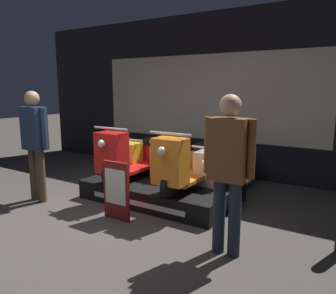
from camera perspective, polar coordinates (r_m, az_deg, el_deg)
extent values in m
plane|color=#423D38|center=(4.41, -13.90, -13.33)|extent=(30.00, 30.00, 0.00)
cube|color=black|center=(6.78, 6.42, 9.02)|extent=(8.82, 0.08, 3.20)
cube|color=beige|center=(6.74, 6.25, 8.59)|extent=(4.85, 0.01, 1.70)
cube|color=black|center=(5.25, -1.05, -7.44)|extent=(2.29, 1.36, 0.29)
cube|color=silver|center=(4.73, -5.64, -9.71)|extent=(1.60, 0.01, 0.07)
cylinder|color=black|center=(5.00, -9.85, -4.78)|extent=(0.09, 0.33, 0.33)
cylinder|color=black|center=(5.93, -2.01, -2.26)|extent=(0.09, 0.33, 0.33)
cube|color=red|center=(5.45, -5.59, -3.51)|extent=(0.42, 1.11, 0.05)
cube|color=red|center=(4.95, -9.78, -1.06)|extent=(0.44, 0.30, 0.62)
cube|color=red|center=(5.89, -2.15, -1.49)|extent=(0.46, 0.35, 0.38)
cube|color=black|center=(5.84, -2.21, 0.95)|extent=(0.33, 0.31, 0.13)
cylinder|color=silver|center=(4.88, -9.98, 3.20)|extent=(0.63, 0.03, 0.03)
sphere|color=white|center=(4.77, -11.49, 0.59)|extent=(0.11, 0.11, 0.11)
cylinder|color=black|center=(4.40, 0.23, -6.72)|extent=(0.09, 0.33, 0.33)
cylinder|color=black|center=(5.43, 7.03, -3.50)|extent=(0.09, 0.33, 0.33)
cube|color=orange|center=(4.91, 3.99, -5.05)|extent=(0.42, 1.11, 0.05)
cube|color=orange|center=(4.34, 0.41, -2.51)|extent=(0.44, 0.30, 0.62)
cube|color=orange|center=(5.39, 6.94, -2.68)|extent=(0.46, 0.35, 0.38)
cube|color=black|center=(5.33, 6.96, -0.02)|extent=(0.33, 0.31, 0.13)
cylinder|color=silver|center=(4.26, 0.35, 2.34)|extent=(0.63, 0.03, 0.03)
sphere|color=white|center=(4.13, -1.09, -0.69)|extent=(0.11, 0.11, 0.11)
cylinder|color=black|center=(5.84, -7.03, -5.48)|extent=(0.09, 0.33, 0.33)
cylinder|color=black|center=(6.79, -0.56, -3.16)|extent=(0.09, 0.33, 0.33)
cube|color=yellow|center=(6.31, -3.54, -4.31)|extent=(0.42, 1.11, 0.05)
cube|color=yellow|center=(5.78, -6.95, -2.30)|extent=(0.44, 0.30, 0.62)
cube|color=yellow|center=(6.75, -0.67, -2.50)|extent=(0.46, 0.35, 0.38)
cube|color=black|center=(6.69, -0.71, -0.38)|extent=(0.33, 0.31, 0.13)
cylinder|color=silver|center=(5.70, -7.08, 1.32)|extent=(0.63, 0.03, 0.03)
sphere|color=white|center=(5.59, -8.31, -0.94)|extent=(0.11, 0.11, 0.11)
cylinder|color=black|center=(5.39, -0.47, -6.74)|extent=(0.09, 0.33, 0.33)
cylinder|color=black|center=(6.41, 5.40, -4.02)|extent=(0.09, 0.33, 0.33)
cube|color=#8EC6AD|center=(5.89, 2.72, -5.35)|extent=(0.42, 1.11, 0.05)
cube|color=#8EC6AD|center=(5.33, -0.33, -3.31)|extent=(0.44, 0.30, 0.62)
cube|color=#8EC6AD|center=(6.37, 5.31, -3.33)|extent=(0.46, 0.35, 0.38)
cube|color=black|center=(6.30, 5.32, -1.09)|extent=(0.33, 0.31, 0.13)
cylinder|color=silver|center=(5.25, -0.39, 0.62)|extent=(0.63, 0.03, 0.03)
sphere|color=white|center=(5.12, -1.58, -1.87)|extent=(0.11, 0.11, 0.11)
cylinder|color=black|center=(5.03, 7.18, -8.09)|extent=(0.09, 0.33, 0.33)
cylinder|color=black|center=(6.11, 12.04, -4.93)|extent=(0.09, 0.33, 0.33)
cube|color=#BCBCC1|center=(5.56, 9.85, -6.45)|extent=(0.42, 1.11, 0.05)
cube|color=#BCBCC1|center=(4.96, 7.39, -4.42)|extent=(0.44, 0.30, 0.62)
cube|color=#BCBCC1|center=(6.06, 11.99, -4.21)|extent=(0.46, 0.35, 0.38)
cube|color=black|center=(6.00, 12.05, -1.86)|extent=(0.33, 0.31, 0.13)
cylinder|color=silver|center=(4.87, 7.45, -0.22)|extent=(0.63, 0.03, 0.03)
sphere|color=white|center=(4.74, 6.39, -2.94)|extent=(0.11, 0.11, 0.11)
cylinder|color=#473828|center=(5.54, -22.30, -4.45)|extent=(0.13, 0.13, 0.82)
cylinder|color=#473828|center=(5.40, -21.23, -4.74)|extent=(0.13, 0.13, 0.82)
cube|color=#1E2D47|center=(5.34, -22.30, 3.01)|extent=(0.38, 0.21, 0.65)
cylinder|color=#1E2D47|center=(5.53, -23.72, 3.40)|extent=(0.08, 0.08, 0.59)
cylinder|color=#1E2D47|center=(5.15, -20.81, 3.16)|extent=(0.08, 0.08, 0.59)
sphere|color=#A87A5B|center=(5.31, -22.63, 7.83)|extent=(0.22, 0.22, 0.22)
cylinder|color=#232838|center=(3.59, 8.86, -11.76)|extent=(0.13, 0.13, 0.81)
cylinder|color=#232838|center=(3.53, 11.50, -12.23)|extent=(0.13, 0.13, 0.81)
cube|color=brown|center=(3.36, 10.56, -0.46)|extent=(0.39, 0.22, 0.64)
cylinder|color=brown|center=(3.44, 6.98, 0.34)|extent=(0.08, 0.08, 0.59)
cylinder|color=brown|center=(3.27, 14.36, -0.42)|extent=(0.08, 0.08, 0.59)
sphere|color=tan|center=(3.30, 10.82, 7.17)|extent=(0.22, 0.22, 0.22)
cube|color=maroon|center=(4.43, -8.99, -7.55)|extent=(0.42, 0.04, 0.79)
cube|color=white|center=(4.40, -9.19, -6.88)|extent=(0.34, 0.01, 0.48)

